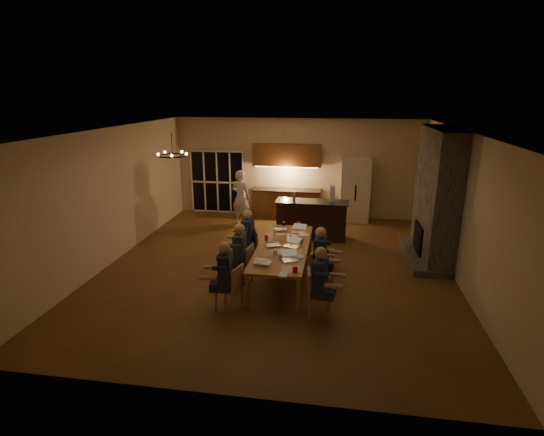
{
  "coord_description": "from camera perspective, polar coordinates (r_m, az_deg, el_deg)",
  "views": [
    {
      "loc": [
        1.34,
        -9.22,
        3.99
      ],
      "look_at": [
        -0.16,
        0.3,
        1.12
      ],
      "focal_mm": 28.0,
      "sensor_mm": 36.0,
      "label": 1
    }
  ],
  "objects": [
    {
      "name": "floor",
      "position": [
        10.13,
        0.65,
        -6.61
      ],
      "size": [
        9.0,
        9.0,
        0.0
      ],
      "primitive_type": "plane",
      "color": "brown",
      "rests_on": "ground"
    },
    {
      "name": "redcup_mid",
      "position": [
        9.65,
        -0.77,
        -2.65
      ],
      "size": [
        0.08,
        0.08,
        0.12
      ],
      "primitive_type": "cylinder",
      "color": "red",
      "rests_on": "dining_table"
    },
    {
      "name": "back_wall",
      "position": [
        14.01,
        3.38,
        6.73
      ],
      "size": [
        8.0,
        0.04,
        3.2
      ],
      "primitive_type": "cube",
      "color": "beige",
      "rests_on": "ground"
    },
    {
      "name": "standing_person",
      "position": [
        13.14,
        -4.21,
        2.76
      ],
      "size": [
        0.73,
        0.59,
        1.72
      ],
      "primitive_type": "imported",
      "rotation": [
        0.0,
        0.0,
        2.81
      ],
      "color": "silver",
      "rests_on": "ground"
    },
    {
      "name": "laptop_f",
      "position": [
        10.17,
        3.61,
        -1.36
      ],
      "size": [
        0.36,
        0.32,
        0.23
      ],
      "primitive_type": null,
      "rotation": [
        0.0,
        0.0,
        -0.14
      ],
      "color": "silver",
      "rests_on": "dining_table"
    },
    {
      "name": "person_left_far",
      "position": [
        10.0,
        -3.25,
        -2.72
      ],
      "size": [
        0.62,
        0.62,
        1.38
      ],
      "primitive_type": null,
      "rotation": [
        0.0,
        0.0,
        -1.6
      ],
      "color": "navy",
      "rests_on": "ground"
    },
    {
      "name": "notepad",
      "position": [
        7.89,
        1.54,
        -7.61
      ],
      "size": [
        0.18,
        0.24,
        0.01
      ],
      "primitive_type": "cube",
      "rotation": [
        0.0,
        0.0,
        -0.07
      ],
      "color": "white",
      "rests_on": "dining_table"
    },
    {
      "name": "dining_table",
      "position": [
        9.43,
        1.46,
        -5.97
      ],
      "size": [
        1.1,
        3.09,
        0.75
      ],
      "primitive_type": "cube",
      "color": "#A26741",
      "rests_on": "ground"
    },
    {
      "name": "can_cola",
      "position": [
        10.66,
        1.57,
        -0.79
      ],
      "size": [
        0.06,
        0.06,
        0.12
      ],
      "primitive_type": "cylinder",
      "color": "#3F0F0C",
      "rests_on": "dining_table"
    },
    {
      "name": "bar_bottle",
      "position": [
        11.9,
        2.97,
        3.0
      ],
      "size": [
        0.08,
        0.08,
        0.24
      ],
      "primitive_type": "cylinder",
      "color": "#99999E",
      "rests_on": "bar_island"
    },
    {
      "name": "laptop_c",
      "position": [
        9.31,
        0.12,
        -3.05
      ],
      "size": [
        0.41,
        0.39,
        0.23
      ],
      "primitive_type": null,
      "rotation": [
        0.0,
        0.0,
        3.6
      ],
      "color": "silver",
      "rests_on": "dining_table"
    },
    {
      "name": "mug_front",
      "position": [
        8.83,
        0.4,
        -4.59
      ],
      "size": [
        0.09,
        0.09,
        0.1
      ],
      "primitive_type": "cylinder",
      "color": "white",
      "rests_on": "dining_table"
    },
    {
      "name": "plate_near",
      "position": [
        8.71,
        3.51,
        -5.22
      ],
      "size": [
        0.26,
        0.26,
        0.02
      ],
      "primitive_type": "cylinder",
      "color": "white",
      "rests_on": "dining_table"
    },
    {
      "name": "fireplace",
      "position": [
        10.95,
        21.21,
        2.83
      ],
      "size": [
        0.58,
        2.5,
        3.2
      ],
      "primitive_type": "cube",
      "color": "#625A4D",
      "rests_on": "ground"
    },
    {
      "name": "chandelier",
      "position": [
        8.95,
        -13.2,
        8.19
      ],
      "size": [
        0.62,
        0.62,
        0.03
      ],
      "primitive_type": "torus",
      "color": "black",
      "rests_on": "ceiling"
    },
    {
      "name": "person_left_near",
      "position": [
        8.0,
        -6.31,
        -7.89
      ],
      "size": [
        0.68,
        0.68,
        1.38
      ],
      "primitive_type": null,
      "rotation": [
        0.0,
        0.0,
        -1.43
      ],
      "color": "#24262F",
      "rests_on": "ground"
    },
    {
      "name": "laptop_b",
      "position": [
        8.5,
        2.49,
        -5.03
      ],
      "size": [
        0.4,
        0.38,
        0.23
      ],
      "primitive_type": null,
      "rotation": [
        0.0,
        0.0,
        0.39
      ],
      "color": "silver",
      "rests_on": "dining_table"
    },
    {
      "name": "redcup_far",
      "position": [
        10.63,
        3.56,
        -0.86
      ],
      "size": [
        0.09,
        0.09,
        0.12
      ],
      "primitive_type": "cylinder",
      "color": "red",
      "rests_on": "dining_table"
    },
    {
      "name": "person_right_near",
      "position": [
        7.76,
        6.44,
        -8.69
      ],
      "size": [
        0.68,
        0.68,
        1.38
      ],
      "primitive_type": null,
      "rotation": [
        0.0,
        0.0,
        1.42
      ],
      "color": "navy",
      "rests_on": "ground"
    },
    {
      "name": "person_left_mid",
      "position": [
        9.01,
        -4.31,
        -4.95
      ],
      "size": [
        0.6,
        0.6,
        1.38
      ],
      "primitive_type": null,
      "rotation": [
        0.0,
        0.0,
        -1.57
      ],
      "color": "#3D4248",
      "rests_on": "ground"
    },
    {
      "name": "mug_mid",
      "position": [
        9.79,
        2.48,
        -2.45
      ],
      "size": [
        0.07,
        0.07,
        0.1
      ],
      "primitive_type": "cylinder",
      "color": "white",
      "rests_on": "dining_table"
    },
    {
      "name": "chair_right_far",
      "position": [
        9.92,
        7.19,
        -4.5
      ],
      "size": [
        0.45,
        0.45,
        0.89
      ],
      "primitive_type": null,
      "rotation": [
        0.0,
        0.0,
        1.6
      ],
      "color": "tan",
      "rests_on": "ground"
    },
    {
      "name": "laptop_d",
      "position": [
        9.24,
        2.66,
        -3.22
      ],
      "size": [
        0.4,
        0.38,
        0.23
      ],
      "primitive_type": null,
      "rotation": [
        0.0,
        0.0,
        -0.41
      ],
      "color": "silver",
      "rests_on": "dining_table"
    },
    {
      "name": "mug_back",
      "position": [
        10.13,
        0.37,
        -1.78
      ],
      "size": [
        0.08,
        0.08,
        0.1
      ],
      "primitive_type": "cylinder",
      "color": "white",
      "rests_on": "dining_table"
    },
    {
      "name": "chair_right_mid",
      "position": [
        8.81,
        6.79,
        -7.27
      ],
      "size": [
        0.51,
        0.51,
        0.89
      ],
      "primitive_type": null,
      "rotation": [
        0.0,
        0.0,
        1.41
      ],
      "color": "tan",
      "rests_on": "ground"
    },
    {
      "name": "can_silver",
      "position": [
        8.56,
        1.16,
        -5.24
      ],
      "size": [
        0.06,
        0.06,
        0.12
      ],
      "primitive_type": "cylinder",
      "color": "#B2B2B7",
      "rests_on": "dining_table"
    },
    {
      "name": "bar_blender",
      "position": [
        11.82,
        8.1,
        3.25
      ],
      "size": [
        0.15,
        0.15,
        0.44
      ],
      "primitive_type": "cube",
      "rotation": [
        0.0,
        0.0,
        0.09
      ],
      "color": "silver",
      "rests_on": "bar_island"
    },
    {
      "name": "french_doors",
      "position": [
        14.57,
        -7.34,
        4.81
      ],
      "size": [
        1.86,
        0.08,
        2.1
      ],
      "primitive_type": "cube",
      "color": "black",
      "rests_on": "ground"
    },
    {
      "name": "chair_left_far",
      "position": [
        10.04,
        -3.23,
        -4.13
      ],
      "size": [
        0.55,
        0.55,
        0.89
      ],
      "primitive_type": null,
      "rotation": [
        0.0,
        0.0,
        -1.28
      ],
      "color": "tan",
      "rests_on": "ground"
    },
    {
      "name": "redcup_near",
      "position": [
        7.99,
        3.12,
        -6.89
      ],
      "size": [
        0.1,
        0.1,
        0.12
      ],
      "primitive_type": "cylinder",
      "color": "red",
      "rests_on": "dining_table"
    },
    {
      "name": "kitchenette",
      "position": [
        13.8,
        1.97,
        4.91
      ],
      "size": [
        2.24,
        0.68,
        2.4
      ],
      "primitive_type": null,
      "color": "brown",
      "rests_on": "ground"
    },
    {
      "name": "right_wall",
      "position": [
        9.89,
        24.39,
        1.09
      ],
      "size": [
        0.04,
        9.0,
        3.2
      ],
      "primitive_type": "cube",
      "color": "beige",
      "rests_on": "ground"
    },
    {
      "name": "chair_left_mid",
      "position": [
        9.14,
        -4.15,
        -6.29
      ],
      "size": [
        0.5,
        0.5,
        0.89
      ],
      "primitive_type": null,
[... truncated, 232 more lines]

